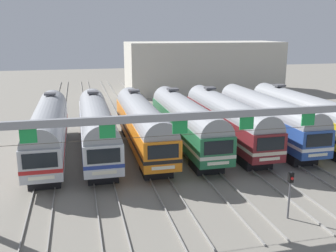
% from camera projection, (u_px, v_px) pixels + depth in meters
% --- Properties ---
extents(ground_plane, '(160.00, 160.00, 0.00)m').
position_uv_depth(ground_plane, '(185.00, 147.00, 37.37)').
color(ground_plane, gray).
extents(track_bed, '(26.71, 70.00, 0.15)m').
position_uv_depth(track_bed, '(152.00, 111.00, 53.39)').
color(track_bed, gray).
rests_on(track_bed, ground).
extents(commuter_train_stainless, '(2.88, 18.06, 5.05)m').
position_uv_depth(commuter_train_stainless, '(49.00, 128.00, 33.89)').
color(commuter_train_stainless, '#B2B5BA').
rests_on(commuter_train_stainless, ground).
extents(commuter_train_silver, '(2.88, 18.06, 5.05)m').
position_uv_depth(commuter_train_silver, '(97.00, 125.00, 34.83)').
color(commuter_train_silver, silver).
rests_on(commuter_train_silver, ground).
extents(commuter_train_orange, '(2.88, 18.06, 5.05)m').
position_uv_depth(commuter_train_orange, '(142.00, 123.00, 35.77)').
color(commuter_train_orange, orange).
rests_on(commuter_train_orange, ground).
extents(commuter_train_green, '(2.88, 18.06, 5.05)m').
position_uv_depth(commuter_train_green, '(185.00, 120.00, 36.71)').
color(commuter_train_green, '#236B42').
rests_on(commuter_train_green, ground).
extents(commuter_train_maroon, '(2.88, 18.06, 5.05)m').
position_uv_depth(commuter_train_maroon, '(226.00, 118.00, 37.65)').
color(commuter_train_maroon, maroon).
rests_on(commuter_train_maroon, ground).
extents(commuter_train_blue, '(2.88, 18.06, 4.77)m').
position_uv_depth(commuter_train_blue, '(265.00, 116.00, 38.59)').
color(commuter_train_blue, '#284C9E').
rests_on(commuter_train_blue, ground).
extents(commuter_train_yellow, '(2.88, 18.06, 5.05)m').
position_uv_depth(commuter_train_yellow, '(303.00, 114.00, 39.54)').
color(commuter_train_yellow, gold).
rests_on(commuter_train_yellow, ground).
extents(catenary_gantry, '(30.45, 0.44, 6.97)m').
position_uv_depth(catenary_gantry, '(246.00, 126.00, 23.30)').
color(catenary_gantry, gray).
rests_on(catenary_gantry, ground).
extents(yard_signal_mast, '(0.28, 0.35, 3.00)m').
position_uv_depth(yard_signal_mast, '(290.00, 186.00, 22.76)').
color(yard_signal_mast, '#59595E').
rests_on(yard_signal_mast, ground).
extents(maintenance_building, '(27.79, 10.00, 9.01)m').
position_uv_depth(maintenance_building, '(203.00, 67.00, 69.89)').
color(maintenance_building, beige).
rests_on(maintenance_building, ground).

